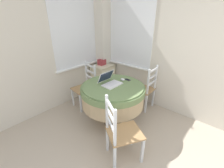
% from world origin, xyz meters
% --- Properties ---
extents(corner_room_shell, '(4.57, 4.55, 2.55)m').
position_xyz_m(corner_room_shell, '(1.33, 1.72, 1.28)').
color(corner_room_shell, beige).
rests_on(corner_room_shell, ground_plane).
extents(round_dining_table, '(1.11, 1.11, 0.74)m').
position_xyz_m(round_dining_table, '(1.25, 1.43, 0.58)').
color(round_dining_table, '#4C3D2D').
rests_on(round_dining_table, ground_plane).
extents(laptop, '(0.35, 0.33, 0.22)m').
position_xyz_m(laptop, '(1.26, 1.51, 0.79)').
color(laptop, white).
rests_on(laptop, round_dining_table).
extents(computer_mouse, '(0.06, 0.09, 0.05)m').
position_xyz_m(computer_mouse, '(1.52, 1.43, 0.77)').
color(computer_mouse, white).
rests_on(computer_mouse, round_dining_table).
extents(cell_phone, '(0.06, 0.12, 0.01)m').
position_xyz_m(cell_phone, '(1.61, 1.38, 0.75)').
color(cell_phone, '#2D2D33').
rests_on(cell_phone, round_dining_table).
extents(dining_chair_near_back_window, '(0.48, 0.43, 0.94)m').
position_xyz_m(dining_chair_near_back_window, '(1.29, 2.24, 0.44)').
color(dining_chair_near_back_window, '#A87F51').
rests_on(dining_chair_near_back_window, ground_plane).
extents(dining_chair_near_right_window, '(0.39, 0.45, 0.94)m').
position_xyz_m(dining_chair_near_right_window, '(2.05, 1.25, 0.44)').
color(dining_chair_near_right_window, '#A87F51').
rests_on(dining_chair_near_right_window, ground_plane).
extents(dining_chair_camera_near, '(0.57, 0.55, 0.94)m').
position_xyz_m(dining_chair_camera_near, '(0.71, 0.82, 0.44)').
color(dining_chair_camera_near, '#A87F51').
rests_on(dining_chair_camera_near, ground_plane).
extents(corner_cabinet, '(0.51, 0.46, 0.71)m').
position_xyz_m(corner_cabinet, '(2.03, 2.44, 0.36)').
color(corner_cabinet, beige).
rests_on(corner_cabinet, ground_plane).
extents(storage_box, '(0.17, 0.14, 0.14)m').
position_xyz_m(storage_box, '(2.03, 2.47, 0.78)').
color(storage_box, '#9E3338').
rests_on(storage_box, corner_cabinet).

